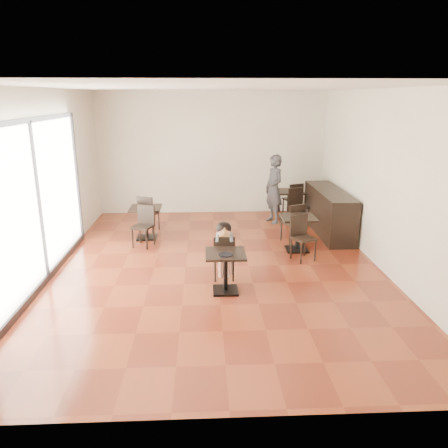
{
  "coord_description": "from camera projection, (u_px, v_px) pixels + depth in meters",
  "views": [
    {
      "loc": [
        -0.23,
        -7.6,
        3.07
      ],
      "look_at": [
        0.1,
        -0.59,
        1.0
      ],
      "focal_mm": 35.0,
      "sensor_mm": 36.0,
      "label": 1
    }
  ],
  "objects": [
    {
      "name": "floor",
      "position": [
        217.0,
        266.0,
        8.16
      ],
      "size": [
        6.0,
        8.0,
        0.01
      ],
      "primitive_type": "cube",
      "color": "maroon",
      "rests_on": "ground"
    },
    {
      "name": "ceiling",
      "position": [
        216.0,
        87.0,
        7.26
      ],
      "size": [
        6.0,
        8.0,
        0.01
      ],
      "primitive_type": "cube",
      "color": "white",
      "rests_on": "floor"
    },
    {
      "name": "wall_back",
      "position": [
        212.0,
        153.0,
        11.54
      ],
      "size": [
        6.0,
        0.01,
        3.2
      ],
      "primitive_type": "cube",
      "color": "white",
      "rests_on": "floor"
    },
    {
      "name": "wall_front",
      "position": [
        231.0,
        268.0,
        3.88
      ],
      "size": [
        6.0,
        0.01,
        3.2
      ],
      "primitive_type": "cube",
      "color": "white",
      "rests_on": "floor"
    },
    {
      "name": "wall_left",
      "position": [
        44.0,
        184.0,
        7.57
      ],
      "size": [
        0.01,
        8.0,
        3.2
      ],
      "primitive_type": "cube",
      "color": "white",
      "rests_on": "floor"
    },
    {
      "name": "wall_right",
      "position": [
        383.0,
        181.0,
        7.85
      ],
      "size": [
        0.01,
        8.0,
        3.2
      ],
      "primitive_type": "cube",
      "color": "white",
      "rests_on": "floor"
    },
    {
      "name": "storefront_window",
      "position": [
        37.0,
        202.0,
        7.15
      ],
      "size": [
        0.04,
        4.5,
        2.6
      ],
      "primitive_type": "cube",
      "color": "white",
      "rests_on": "floor"
    },
    {
      "name": "child_table",
      "position": [
        225.0,
        272.0,
        7.03
      ],
      "size": [
        0.63,
        0.63,
        0.67
      ],
      "primitive_type": null,
      "color": "black",
      "rests_on": "floor"
    },
    {
      "name": "child_chair",
      "position": [
        224.0,
        256.0,
        7.54
      ],
      "size": [
        0.36,
        0.36,
        0.81
      ],
      "primitive_type": null,
      "rotation": [
        0.0,
        0.0,
        3.14
      ],
      "color": "black",
      "rests_on": "floor"
    },
    {
      "name": "child",
      "position": [
        224.0,
        251.0,
        7.51
      ],
      "size": [
        0.36,
        0.51,
        1.01
      ],
      "primitive_type": null,
      "color": "gray",
      "rests_on": "child_chair"
    },
    {
      "name": "plate",
      "position": [
        226.0,
        255.0,
        6.84
      ],
      "size": [
        0.23,
        0.23,
        0.01
      ],
      "primitive_type": "cylinder",
      "color": "black",
      "rests_on": "child_table"
    },
    {
      "name": "pizza_slice",
      "position": [
        224.0,
        233.0,
        7.22
      ],
      "size": [
        0.24,
        0.18,
        0.05
      ],
      "primitive_type": null,
      "color": "#E2CC7F",
      "rests_on": "child"
    },
    {
      "name": "adult_patron",
      "position": [
        274.0,
        189.0,
        10.79
      ],
      "size": [
        0.59,
        0.72,
        1.7
      ],
      "primitive_type": "imported",
      "rotation": [
        0.0,
        0.0,
        -1.23
      ],
      "color": "#3B3C41",
      "rests_on": "floor"
    },
    {
      "name": "cafe_table_mid",
      "position": [
        297.0,
        233.0,
        8.92
      ],
      "size": [
        0.9,
        0.9,
        0.72
      ],
      "primitive_type": null,
      "rotation": [
        0.0,
        0.0,
        0.41
      ],
      "color": "black",
      "rests_on": "floor"
    },
    {
      "name": "cafe_table_left",
      "position": [
        146.0,
        223.0,
        9.69
      ],
      "size": [
        0.87,
        0.87,
        0.71
      ],
      "primitive_type": null,
      "rotation": [
        0.0,
        0.0,
        -0.36
      ],
      "color": "black",
      "rests_on": "floor"
    },
    {
      "name": "cafe_table_back",
      "position": [
        289.0,
        205.0,
        11.23
      ],
      "size": [
        0.89,
        0.89,
        0.74
      ],
      "primitive_type": null,
      "rotation": [
        0.0,
        0.0,
        0.34
      ],
      "color": "black",
      "rests_on": "floor"
    },
    {
      "name": "chair_mid_a",
      "position": [
        292.0,
        223.0,
        9.43
      ],
      "size": [
        0.51,
        0.51,
        0.87
      ],
      "primitive_type": null,
      "rotation": [
        0.0,
        0.0,
        3.56
      ],
      "color": "black",
      "rests_on": "floor"
    },
    {
      "name": "chair_mid_b",
      "position": [
        304.0,
        239.0,
        8.38
      ],
      "size": [
        0.51,
        0.51,
        0.87
      ],
      "primitive_type": null,
      "rotation": [
        0.0,
        0.0,
        0.41
      ],
      "color": "black",
      "rests_on": "floor"
    },
    {
      "name": "chair_left_a",
      "position": [
        149.0,
        213.0,
        10.19
      ],
      "size": [
        0.5,
        0.5,
        0.86
      ],
      "primitive_type": null,
      "rotation": [
        0.0,
        0.0,
        2.78
      ],
      "color": "black",
      "rests_on": "floor"
    },
    {
      "name": "chair_left_b",
      "position": [
        143.0,
        227.0,
        9.14
      ],
      "size": [
        0.5,
        0.5,
        0.86
      ],
      "primitive_type": null,
      "rotation": [
        0.0,
        0.0,
        -0.36
      ],
      "color": "black",
      "rests_on": "floor"
    },
    {
      "name": "chair_back_a",
      "position": [
        292.0,
        199.0,
        11.48
      ],
      "size": [
        0.51,
        0.51,
        0.89
      ],
      "primitive_type": null,
      "rotation": [
        0.0,
        0.0,
        3.48
      ],
      "color": "black",
      "rests_on": "floor"
    },
    {
      "name": "chair_back_b",
      "position": [
        299.0,
        207.0,
        10.69
      ],
      "size": [
        0.51,
        0.51,
        0.89
      ],
      "primitive_type": null,
      "rotation": [
        0.0,
        0.0,
        0.34
      ],
      "color": "black",
      "rests_on": "floor"
    },
    {
      "name": "service_counter",
      "position": [
        329.0,
        212.0,
        10.06
      ],
      "size": [
        0.6,
        2.4,
        1.0
      ],
      "primitive_type": "cube",
      "color": "black",
      "rests_on": "floor"
    }
  ]
}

